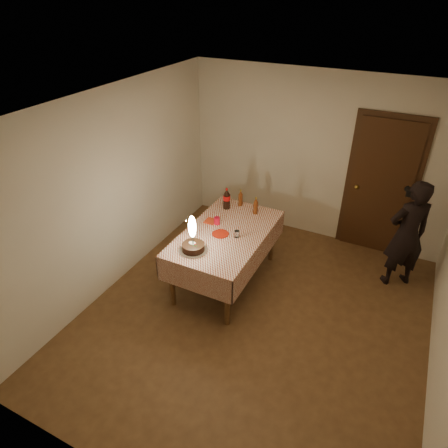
{
  "coord_description": "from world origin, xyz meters",
  "views": [
    {
      "loc": [
        1.29,
        -3.44,
        3.62
      ],
      "look_at": [
        -0.64,
        0.44,
        0.95
      ],
      "focal_mm": 32.0,
      "sensor_mm": 36.0,
      "label": 1
    }
  ],
  "objects_px": {
    "birthday_cake": "(193,242)",
    "cola_bottle": "(227,199)",
    "amber_bottle_left": "(240,198)",
    "photographer": "(407,235)",
    "dining_table": "(226,239)",
    "amber_bottle_right": "(256,206)",
    "clear_cup": "(237,234)",
    "red_cup": "(217,221)",
    "red_plate": "(220,234)"
  },
  "relations": [
    {
      "from": "clear_cup",
      "to": "red_cup",
      "type": "bearing_deg",
      "value": 155.53
    },
    {
      "from": "amber_bottle_left",
      "to": "cola_bottle",
      "type": "bearing_deg",
      "value": -131.44
    },
    {
      "from": "amber_bottle_left",
      "to": "photographer",
      "type": "xyz_separation_m",
      "value": [
        2.26,
        0.29,
        -0.14
      ]
    },
    {
      "from": "red_cup",
      "to": "photographer",
      "type": "bearing_deg",
      "value": 21.21
    },
    {
      "from": "red_cup",
      "to": "cola_bottle",
      "type": "height_order",
      "value": "cola_bottle"
    },
    {
      "from": "photographer",
      "to": "dining_table",
      "type": "bearing_deg",
      "value": -154.11
    },
    {
      "from": "birthday_cake",
      "to": "photographer",
      "type": "bearing_deg",
      "value": 34.41
    },
    {
      "from": "clear_cup",
      "to": "birthday_cake",
      "type": "bearing_deg",
      "value": -124.96
    },
    {
      "from": "amber_bottle_left",
      "to": "birthday_cake",
      "type": "bearing_deg",
      "value": -91.99
    },
    {
      "from": "red_plate",
      "to": "clear_cup",
      "type": "relative_size",
      "value": 2.44
    },
    {
      "from": "dining_table",
      "to": "amber_bottle_right",
      "type": "xyz_separation_m",
      "value": [
        0.16,
        0.62,
        0.22
      ]
    },
    {
      "from": "cola_bottle",
      "to": "amber_bottle_right",
      "type": "distance_m",
      "value": 0.43
    },
    {
      "from": "birthday_cake",
      "to": "cola_bottle",
      "type": "xyz_separation_m",
      "value": [
        -0.1,
        1.12,
        0.03
      ]
    },
    {
      "from": "amber_bottle_left",
      "to": "amber_bottle_right",
      "type": "xyz_separation_m",
      "value": [
        0.29,
        -0.12,
        0.0
      ]
    },
    {
      "from": "birthday_cake",
      "to": "amber_bottle_left",
      "type": "height_order",
      "value": "birthday_cake"
    },
    {
      "from": "dining_table",
      "to": "amber_bottle_right",
      "type": "bearing_deg",
      "value": 75.77
    },
    {
      "from": "red_cup",
      "to": "clear_cup",
      "type": "distance_m",
      "value": 0.41
    },
    {
      "from": "amber_bottle_right",
      "to": "photographer",
      "type": "relative_size",
      "value": 0.16
    },
    {
      "from": "amber_bottle_right",
      "to": "dining_table",
      "type": "bearing_deg",
      "value": -104.23
    },
    {
      "from": "amber_bottle_left",
      "to": "photographer",
      "type": "bearing_deg",
      "value": 7.39
    },
    {
      "from": "amber_bottle_left",
      "to": "amber_bottle_right",
      "type": "height_order",
      "value": "same"
    },
    {
      "from": "birthday_cake",
      "to": "photographer",
      "type": "relative_size",
      "value": 0.31
    },
    {
      "from": "dining_table",
      "to": "red_cup",
      "type": "relative_size",
      "value": 17.2
    },
    {
      "from": "amber_bottle_right",
      "to": "photographer",
      "type": "xyz_separation_m",
      "value": [
        1.97,
        0.41,
        -0.14
      ]
    },
    {
      "from": "dining_table",
      "to": "red_cup",
      "type": "distance_m",
      "value": 0.28
    },
    {
      "from": "cola_bottle",
      "to": "photographer",
      "type": "height_order",
      "value": "photographer"
    },
    {
      "from": "dining_table",
      "to": "birthday_cake",
      "type": "bearing_deg",
      "value": -107.65
    },
    {
      "from": "clear_cup",
      "to": "amber_bottle_left",
      "type": "bearing_deg",
      "value": 111.46
    },
    {
      "from": "clear_cup",
      "to": "cola_bottle",
      "type": "distance_m",
      "value": 0.77
    },
    {
      "from": "birthday_cake",
      "to": "red_cup",
      "type": "height_order",
      "value": "birthday_cake"
    },
    {
      "from": "cola_bottle",
      "to": "amber_bottle_right",
      "type": "relative_size",
      "value": 1.25
    },
    {
      "from": "birthday_cake",
      "to": "dining_table",
      "type": "bearing_deg",
      "value": 72.35
    },
    {
      "from": "birthday_cake",
      "to": "red_plate",
      "type": "xyz_separation_m",
      "value": [
        0.13,
        0.47,
        -0.11
      ]
    },
    {
      "from": "amber_bottle_right",
      "to": "red_cup",
      "type": "bearing_deg",
      "value": -125.79
    },
    {
      "from": "dining_table",
      "to": "red_cup",
      "type": "bearing_deg",
      "value": 146.4
    },
    {
      "from": "red_plate",
      "to": "clear_cup",
      "type": "height_order",
      "value": "clear_cup"
    },
    {
      "from": "amber_bottle_left",
      "to": "amber_bottle_right",
      "type": "distance_m",
      "value": 0.31
    },
    {
      "from": "birthday_cake",
      "to": "cola_bottle",
      "type": "height_order",
      "value": "birthday_cake"
    },
    {
      "from": "clear_cup",
      "to": "amber_bottle_right",
      "type": "distance_m",
      "value": 0.67
    },
    {
      "from": "dining_table",
      "to": "red_cup",
      "type": "height_order",
      "value": "red_cup"
    },
    {
      "from": "cola_bottle",
      "to": "amber_bottle_left",
      "type": "xyz_separation_m",
      "value": [
        0.14,
        0.16,
        -0.03
      ]
    },
    {
      "from": "clear_cup",
      "to": "photographer",
      "type": "distance_m",
      "value": 2.23
    },
    {
      "from": "red_plate",
      "to": "red_cup",
      "type": "relative_size",
      "value": 2.2
    },
    {
      "from": "clear_cup",
      "to": "cola_bottle",
      "type": "height_order",
      "value": "cola_bottle"
    },
    {
      "from": "dining_table",
      "to": "red_cup",
      "type": "xyz_separation_m",
      "value": [
        -0.2,
        0.13,
        0.16
      ]
    },
    {
      "from": "red_plate",
      "to": "amber_bottle_left",
      "type": "distance_m",
      "value": 0.83
    },
    {
      "from": "dining_table",
      "to": "amber_bottle_right",
      "type": "relative_size",
      "value": 6.75
    },
    {
      "from": "amber_bottle_right",
      "to": "amber_bottle_left",
      "type": "bearing_deg",
      "value": 157.69
    },
    {
      "from": "red_plate",
      "to": "photographer",
      "type": "bearing_deg",
      "value": 27.05
    },
    {
      "from": "red_cup",
      "to": "cola_bottle",
      "type": "bearing_deg",
      "value": 99.41
    }
  ]
}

